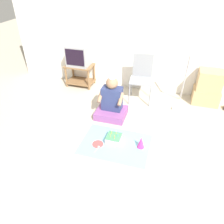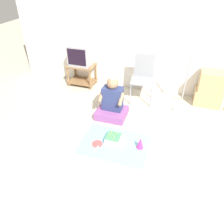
{
  "view_description": "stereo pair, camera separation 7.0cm",
  "coord_description": "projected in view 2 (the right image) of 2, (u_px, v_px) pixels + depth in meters",
  "views": [
    {
      "loc": [
        0.41,
        -2.3,
        2.37
      ],
      "look_at": [
        -0.44,
        0.55,
        0.35
      ],
      "focal_mm": 35.0,
      "sensor_mm": 36.0,
      "label": 1
    },
    {
      "loc": [
        0.48,
        -2.28,
        2.37
      ],
      "look_at": [
        -0.44,
        0.55,
        0.35
      ],
      "focal_mm": 35.0,
      "sensor_mm": 36.0,
      "label": 2
    }
  ],
  "objects": [
    {
      "name": "dust_mop",
      "position": [
        183.0,
        94.0,
        4.16
      ],
      "size": [
        0.28,
        0.48,
        1.1
      ],
      "color": "#B2ADA3",
      "rests_on": "ground_plane"
    },
    {
      "name": "wall_back",
      "position": [
        159.0,
        32.0,
        4.25
      ],
      "size": [
        6.4,
        0.06,
        2.55
      ],
      "color": "white",
      "rests_on": "ground_plane"
    },
    {
      "name": "cardboard_box_stack",
      "position": [
        210.0,
        89.0,
        4.29
      ],
      "size": [
        0.51,
        0.38,
        0.7
      ],
      "color": "tan",
      "rests_on": "ground_plane"
    },
    {
      "name": "paper_plate",
      "position": [
        97.0,
        144.0,
        3.45
      ],
      "size": [
        0.18,
        0.18,
        0.01
      ],
      "color": "#D84C4C",
      "rests_on": "party_cloth"
    },
    {
      "name": "party_cloth",
      "position": [
        115.0,
        144.0,
        3.46
      ],
      "size": [
        1.08,
        0.78,
        0.01
      ],
      "color": "#7FC6E0",
      "rests_on": "ground_plane"
    },
    {
      "name": "tv",
      "position": [
        81.0,
        55.0,
        4.79
      ],
      "size": [
        0.48,
        0.41,
        0.45
      ],
      "color": "#99999E",
      "rests_on": "tv_stand"
    },
    {
      "name": "birthday_cake",
      "position": [
        113.0,
        138.0,
        3.49
      ],
      "size": [
        0.23,
        0.23,
        0.17
      ],
      "color": "silver",
      "rests_on": "party_cloth"
    },
    {
      "name": "ground_plane",
      "position": [
        129.0,
        156.0,
        3.25
      ],
      "size": [
        16.0,
        16.0,
        0.0
      ],
      "primitive_type": "plane",
      "color": "#BCB29E"
    },
    {
      "name": "party_hat_blue",
      "position": [
        140.0,
        143.0,
        3.34
      ],
      "size": [
        0.11,
        0.11,
        0.2
      ],
      "color": "#CC338C",
      "rests_on": "party_cloth"
    },
    {
      "name": "folding_chair",
      "position": [
        143.0,
        75.0,
        4.34
      ],
      "size": [
        0.49,
        0.46,
        0.93
      ],
      "color": "gray",
      "rests_on": "ground_plane"
    },
    {
      "name": "tv_stand",
      "position": [
        82.0,
        73.0,
        5.03
      ],
      "size": [
        0.61,
        0.42,
        0.49
      ],
      "color": "olive",
      "rests_on": "ground_plane"
    },
    {
      "name": "plastic_spoon_near",
      "position": [
        97.0,
        147.0,
        3.39
      ],
      "size": [
        0.04,
        0.14,
        0.01
      ],
      "color": "white",
      "rests_on": "party_cloth"
    },
    {
      "name": "person_seated",
      "position": [
        112.0,
        103.0,
        3.97
      ],
      "size": [
        0.54,
        0.48,
        0.85
      ],
      "color": "#8C4C8C",
      "rests_on": "ground_plane"
    }
  ]
}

